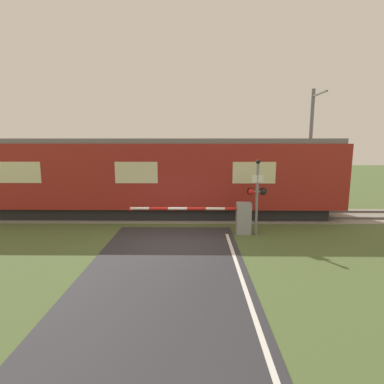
{
  "coord_description": "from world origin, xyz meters",
  "views": [
    {
      "loc": [
        0.9,
        -11.05,
        3.8
      ],
      "look_at": [
        0.73,
        1.72,
        1.68
      ],
      "focal_mm": 28.0,
      "sensor_mm": 36.0,
      "label": 1
    }
  ],
  "objects": [
    {
      "name": "signal_post",
      "position": [
        3.41,
        1.05,
        1.77
      ],
      "size": [
        0.81,
        0.26,
        3.12
      ],
      "color": "gray",
      "rests_on": "ground_plane"
    },
    {
      "name": "track_bed",
      "position": [
        0.0,
        4.24,
        0.02
      ],
      "size": [
        36.0,
        3.2,
        0.13
      ],
      "color": "gray",
      "rests_on": "ground_plane"
    },
    {
      "name": "ground_plane",
      "position": [
        0.0,
        0.0,
        0.0
      ],
      "size": [
        80.0,
        80.0,
        0.0
      ],
      "primitive_type": "plane",
      "color": "#4C6033"
    },
    {
      "name": "crossing_barrier",
      "position": [
        2.56,
        1.12,
        0.73
      ],
      "size": [
        5.13,
        0.44,
        1.34
      ],
      "color": "gray",
      "rests_on": "ground_plane"
    },
    {
      "name": "train",
      "position": [
        -1.89,
        4.24,
        2.04
      ],
      "size": [
        20.03,
        2.74,
        3.98
      ],
      "color": "black",
      "rests_on": "ground_plane"
    },
    {
      "name": "catenary_pole",
      "position": [
        7.52,
        6.51,
        3.54
      ],
      "size": [
        0.2,
        1.9,
        6.78
      ],
      "color": "slate",
      "rests_on": "ground_plane"
    }
  ]
}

